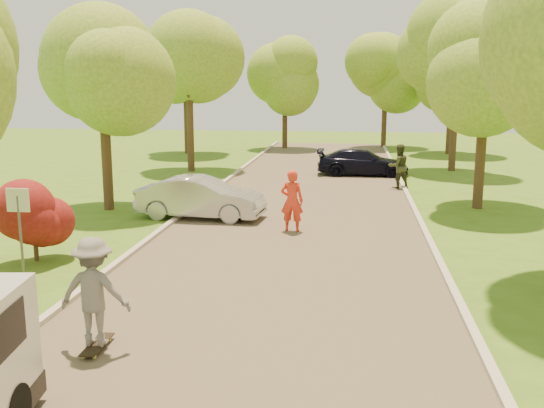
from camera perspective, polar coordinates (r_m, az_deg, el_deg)
The scene contains 20 objects.
ground at distance 9.98m, azimuth -3.61°, elevation -15.68°, with size 100.00×100.00×0.00m, color #3B6718.
road at distance 17.40m, azimuth 1.48°, elevation -3.77°, with size 8.00×60.00×0.01m, color #4C4438.
curb_left at distance 18.25m, azimuth -11.28°, elevation -3.09°, with size 0.18×60.00×0.12m, color #B2AD9E.
curb_right at distance 17.45m, azimuth 14.86°, elevation -3.92°, with size 0.18×60.00×0.12m, color #B2AD9E.
street_sign at distance 15.09m, azimuth -22.72°, elevation -0.91°, with size 0.55×0.06×2.17m.
red_shrub at distance 16.70m, azimuth -21.52°, elevation -1.35°, with size 1.70×1.70×1.95m.
tree_l_midb at distance 22.42m, azimuth -15.22°, elevation 11.05°, with size 4.30×4.20×6.62m.
tree_l_far at distance 31.80m, azimuth -7.48°, elevation 12.88°, with size 4.92×4.80×7.79m.
tree_r_midb at distance 23.23m, azimuth 19.98°, elevation 11.49°, with size 4.51×4.40×7.01m.
tree_r_far at distance 33.20m, azimuth 17.50°, elevation 13.02°, with size 5.33×5.20×8.34m.
tree_bg_a at distance 40.14m, azimuth -7.84°, elevation 12.29°, with size 5.12×5.00×7.72m.
tree_bg_b at distance 41.24m, azimuth 16.97°, elevation 12.20°, with size 5.12×5.00×7.95m.
tree_bg_c at distance 42.96m, azimuth 1.52°, elevation 11.93°, with size 4.92×4.80×7.33m.
tree_bg_d at distance 44.79m, azimuth 10.96°, elevation 12.08°, with size 5.12×5.00×7.72m.
silver_sedan at distance 20.69m, azimuth -6.74°, elevation 0.58°, with size 1.51×4.32×1.42m, color #AAABAF.
dark_sedan at distance 30.69m, azimuth 8.52°, elevation 3.91°, with size 1.84×4.52×1.31m, color black.
longboard at distance 11.11m, azimuth -16.12°, elevation -12.60°, with size 0.29×0.97×0.11m.
skateboarder at distance 10.77m, azimuth -16.40°, elevation -7.91°, with size 1.22×0.70×1.88m, color slate.
person_striped at distance 18.66m, azimuth 1.89°, elevation 0.29°, with size 0.71×0.46×1.93m, color red.
person_olive at distance 27.05m, azimuth 11.84°, elevation 3.48°, with size 0.94×0.73×1.94m, color #333721.
Camera 1 is at (1.77, -8.72, 4.52)m, focal length 40.00 mm.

